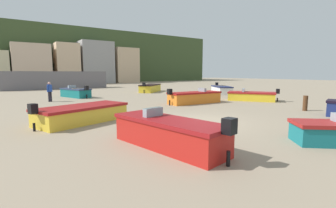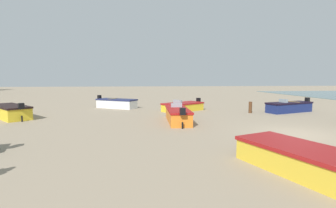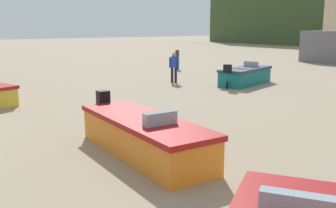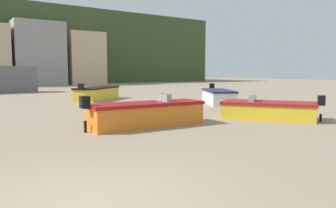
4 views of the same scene
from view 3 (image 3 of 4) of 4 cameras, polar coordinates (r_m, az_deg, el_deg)
The scene contains 4 objects.
boat_orange_1 at distance 9.05m, azimuth -3.68°, elevation -4.71°, with size 4.63×1.49×1.20m.
boat_teal_2 at distance 20.32m, azimuth 11.37°, elevation 4.12°, with size 2.36×3.90×1.18m.
mooring_post_mid_beach at distance 26.78m, azimuth 1.37°, elevation 6.56°, with size 0.26×0.26×1.35m, color #502A29.
beach_walker_foreground at distance 20.49m, azimuth 0.88°, elevation 5.82°, with size 0.48×0.48×1.62m.
Camera 3 is at (11.73, 1.12, 2.98)m, focal length 41.17 mm.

